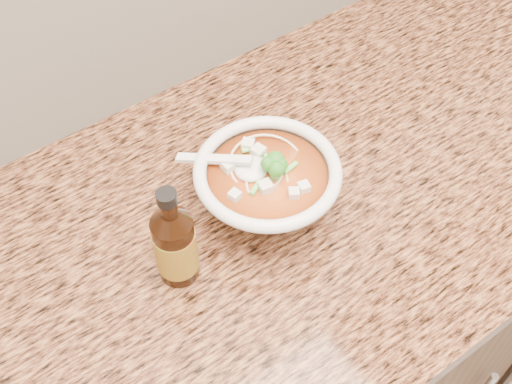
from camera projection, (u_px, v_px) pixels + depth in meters
cabinet at (246, 352)px, 1.32m from camera, size 4.00×0.65×0.86m
counter_slab at (243, 226)px, 0.97m from camera, size 4.00×0.68×0.04m
soup_bowl at (267, 188)px, 0.92m from camera, size 0.21×0.21×0.12m
hot_sauce_bottle at (175, 245)px, 0.84m from camera, size 0.07×0.07×0.18m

